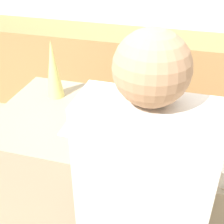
{
  "coord_description": "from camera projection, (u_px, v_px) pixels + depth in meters",
  "views": [
    {
      "loc": [
        0.4,
        -1.43,
        1.9
      ],
      "look_at": [
        -0.01,
        0.0,
        0.99
      ],
      "focal_mm": 50.0,
      "sensor_mm": 36.0,
      "label": 1
    }
  ],
  "objects": [
    {
      "name": "baking_tray",
      "position": [
        108.0,
        126.0,
        1.73
      ],
      "size": [
        0.47,
        0.32,
        0.01
      ],
      "color": "#9E9EA8",
      "rests_on": "kitchen_island"
    },
    {
      "name": "back_cabinet_block",
      "position": [
        155.0,
        77.0,
        3.38
      ],
      "size": [
        6.0,
        0.6,
        0.9
      ],
      "color": "#9E7547",
      "rests_on": "ground_plane"
    },
    {
      "name": "candy_bowl_center_rear",
      "position": [
        148.0,
        97.0,
        1.98
      ],
      "size": [
        0.12,
        0.12,
        0.04
      ],
      "color": "white",
      "rests_on": "kitchen_island"
    },
    {
      "name": "kitchen_island",
      "position": [
        113.0,
        181.0,
        2.02
      ],
      "size": [
        1.4,
        0.82,
        0.93
      ],
      "color": "gray",
      "rests_on": "ground_plane"
    },
    {
      "name": "candy_bowl_behind_tray",
      "position": [
        187.0,
        101.0,
        1.92
      ],
      "size": [
        0.12,
        0.12,
        0.05
      ],
      "color": "white",
      "rests_on": "kitchen_island"
    },
    {
      "name": "candy_bowl_near_tray_right",
      "position": [
        186.0,
        123.0,
        1.71
      ],
      "size": [
        0.1,
        0.1,
        0.05
      ],
      "color": "silver",
      "rests_on": "kitchen_island"
    },
    {
      "name": "decorative_tree",
      "position": [
        53.0,
        69.0,
        1.93
      ],
      "size": [
        0.11,
        0.11,
        0.37
      ],
      "color": "#DBD675",
      "rests_on": "kitchen_island"
    },
    {
      "name": "candy_bowl_far_left",
      "position": [
        223.0,
        115.0,
        1.79
      ],
      "size": [
        0.12,
        0.12,
        0.04
      ],
      "color": "silver",
      "rests_on": "kitchen_island"
    },
    {
      "name": "gingerbread_house",
      "position": [
        108.0,
        107.0,
        1.67
      ],
      "size": [
        0.2,
        0.17,
        0.29
      ],
      "color": "brown",
      "rests_on": "baking_tray"
    }
  ]
}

